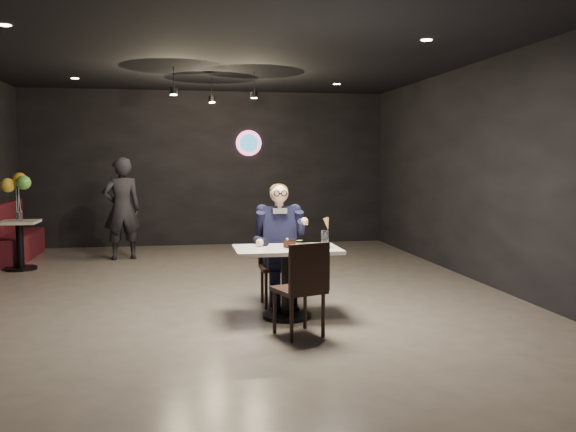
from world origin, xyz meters
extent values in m
plane|color=slate|center=(0.00, 0.00, 0.00)|extent=(9.00, 9.00, 0.00)
cube|color=black|center=(0.00, 2.00, 2.88)|extent=(1.40, 1.20, 0.36)
cube|color=white|center=(0.58, -1.28, 0.38)|extent=(1.10, 0.70, 0.75)
cube|color=black|center=(0.58, -0.73, 0.46)|extent=(0.42, 0.46, 0.92)
cube|color=black|center=(0.58, -1.95, 0.46)|extent=(0.55, 0.57, 0.92)
cube|color=black|center=(0.58, -0.73, 0.72)|extent=(0.60, 0.80, 1.44)
cylinder|color=white|center=(0.59, -1.33, 0.76)|extent=(0.23, 0.23, 0.01)
cube|color=black|center=(0.59, -1.36, 0.80)|extent=(0.13, 0.11, 0.07)
ellipsoid|color=#30882C|center=(0.69, -1.42, 0.84)|extent=(0.06, 0.04, 0.01)
cylinder|color=silver|center=(0.97, -1.34, 0.84)|extent=(0.08, 0.08, 0.18)
cone|color=tan|center=(1.00, -1.33, 1.00)|extent=(0.08, 0.08, 0.13)
cube|color=#4C1017|center=(-3.25, 3.21, 0.48)|extent=(0.48, 1.91, 0.96)
cube|color=white|center=(-2.95, 2.21, 0.34)|extent=(0.55, 0.55, 0.68)
cylinder|color=silver|center=(-2.95, 2.21, 0.83)|extent=(0.11, 0.11, 0.16)
cube|color=yellow|center=(-2.95, 2.21, 1.22)|extent=(0.39, 0.39, 0.65)
imported|color=black|center=(-1.50, 2.94, 0.86)|extent=(0.71, 0.56, 1.71)
camera|label=1|loc=(-0.49, -7.54, 1.67)|focal=38.00mm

